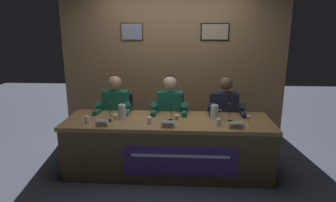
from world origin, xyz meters
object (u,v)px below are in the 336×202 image
(water_cup_center, at_px, (150,121))
(panelist_right, at_px, (225,113))
(microphone_center, at_px, (171,115))
(chair_right, at_px, (223,126))
(microphone_right, at_px, (230,115))
(chair_center, at_px, (170,125))
(nameplate_center, at_px, (168,124))
(nameplate_right, at_px, (236,125))
(nameplate_left, at_px, (102,123))
(water_pitcher_left_side, at_px, (122,112))
(water_pitcher_right_side, at_px, (215,112))
(panelist_left, at_px, (115,111))
(chair_left, at_px, (119,124))
(juice_glass_right, at_px, (248,119))
(juice_glass_left, at_px, (116,117))
(water_cup_left, at_px, (87,120))
(juice_glass_center, at_px, (177,118))
(water_cup_right, at_px, (218,123))
(conference_table, at_px, (168,139))
(microphone_left, at_px, (109,115))
(panelist_center, at_px, (170,112))

(water_cup_center, bearing_deg, panelist_right, 29.59)
(microphone_center, xyz_separation_m, chair_right, (0.75, 0.61, -0.36))
(chair_right, relative_size, panelist_right, 0.73)
(panelist_right, height_order, microphone_right, panelist_right)
(chair_center, height_order, nameplate_center, chair_center)
(microphone_right, bearing_deg, nameplate_right, -82.83)
(nameplate_left, xyz_separation_m, water_pitcher_left_side, (0.18, 0.32, 0.05))
(nameplate_center, bearing_deg, water_pitcher_right_side, 31.62)
(panelist_left, bearing_deg, chair_left, 90.00)
(chair_center, height_order, juice_glass_right, chair_center)
(chair_left, xyz_separation_m, juice_glass_left, (0.16, -0.81, 0.37))
(chair_left, distance_m, nameplate_left, 0.96)
(water_cup_left, height_order, nameplate_center, water_cup_left)
(juice_glass_left, height_order, juice_glass_center, same)
(nameplate_left, height_order, juice_glass_right, juice_glass_right)
(panelist_right, xyz_separation_m, juice_glass_right, (0.20, -0.56, 0.10))
(nameplate_center, relative_size, juice_glass_right, 1.35)
(water_cup_center, distance_m, water_cup_right, 0.85)
(juice_glass_left, height_order, microphone_center, microphone_center)
(panelist_left, distance_m, microphone_center, 0.93)
(juice_glass_center, relative_size, water_pitcher_left_side, 0.59)
(conference_table, height_order, nameplate_left, nameplate_left)
(chair_center, xyz_separation_m, juice_glass_center, (0.12, -0.79, 0.37))
(microphone_left, bearing_deg, juice_glass_center, -7.71)
(water_pitcher_right_side, bearing_deg, conference_table, -164.97)
(water_cup_left, relative_size, chair_center, 0.09)
(microphone_left, height_order, nameplate_right, microphone_left)
(juice_glass_center, relative_size, microphone_center, 0.57)
(water_cup_right, bearing_deg, conference_table, 171.46)
(microphone_right, distance_m, water_pitcher_left_side, 1.40)
(nameplate_left, bearing_deg, juice_glass_left, 31.58)
(water_pitcher_left_side, bearing_deg, water_cup_right, -9.35)
(chair_right, distance_m, juice_glass_right, 0.87)
(nameplate_right, bearing_deg, water_cup_left, 176.98)
(microphone_center, bearing_deg, water_cup_right, -17.14)
(juice_glass_center, xyz_separation_m, water_cup_right, (0.51, -0.00, -0.05))
(nameplate_right, bearing_deg, conference_table, 166.88)
(nameplate_center, xyz_separation_m, water_pitcher_left_side, (-0.62, 0.31, 0.05))
(nameplate_left, relative_size, chair_center, 0.17)
(chair_left, distance_m, microphone_right, 1.73)
(nameplate_center, distance_m, microphone_right, 0.84)
(panelist_center, xyz_separation_m, water_cup_center, (-0.22, -0.57, 0.05))
(chair_left, distance_m, panelist_right, 1.62)
(chair_center, relative_size, nameplate_center, 5.37)
(juice_glass_center, xyz_separation_m, microphone_center, (-0.08, 0.18, -0.01))
(nameplate_left, height_order, microphone_left, microphone_left)
(nameplate_center, xyz_separation_m, panelist_right, (0.78, 0.70, -0.05))
(conference_table, bearing_deg, water_pitcher_left_side, 169.81)
(nameplate_right, height_order, juice_glass_right, juice_glass_right)
(conference_table, xyz_separation_m, panelist_right, (0.79, 0.50, 0.22))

